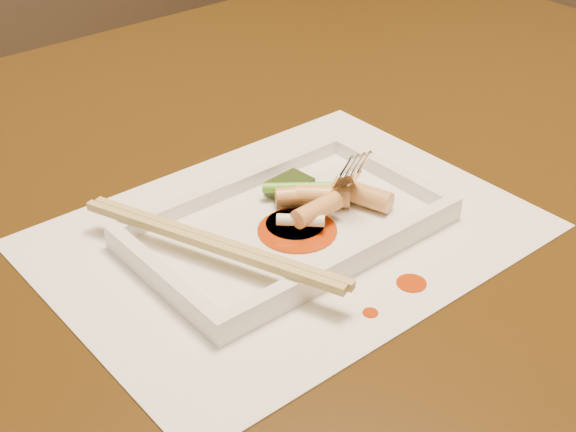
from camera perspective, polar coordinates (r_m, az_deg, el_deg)
table at (r=0.81m, az=-3.93°, el=-4.37°), size 1.40×0.90×0.75m
placemat at (r=0.68m, az=0.00°, el=-1.31°), size 0.40×0.30×0.00m
sauce_splatter_a at (r=0.64m, az=8.77°, el=-4.74°), size 0.02×0.02×0.00m
sauce_splatter_b at (r=0.60m, az=5.88°, el=-6.86°), size 0.01×0.01×0.00m
plate_base at (r=0.68m, az=0.00°, el=-0.99°), size 0.26×0.16×0.01m
plate_rim_far at (r=0.73m, az=-3.74°, el=2.25°), size 0.26×0.01×0.01m
plate_rim_near at (r=0.63m, az=4.31°, el=-3.05°), size 0.26×0.01×0.01m
plate_rim_left at (r=0.62m, az=-8.89°, el=-4.24°), size 0.01×0.14×0.01m
plate_rim_right at (r=0.75m, az=7.31°, el=3.12°), size 0.01×0.14×0.01m
veg_piece at (r=0.72m, az=0.11°, el=2.14°), size 0.04×0.03×0.01m
scallion_white at (r=0.67m, az=0.90°, el=-0.30°), size 0.04×0.03×0.01m
scallion_green at (r=0.71m, az=1.58°, el=2.07°), size 0.07×0.06×0.01m
chopstick_a at (r=0.63m, az=-5.75°, el=-2.03°), size 0.09×0.23×0.01m
chopstick_b at (r=0.63m, az=-5.15°, el=-1.77°), size 0.09×0.23×0.01m
fork at (r=0.70m, az=3.51°, el=7.07°), size 0.09×0.10×0.14m
sauce_blob_0 at (r=0.67m, az=0.67°, el=-1.03°), size 0.07×0.07×0.00m
sauce_blob_1 at (r=0.68m, az=0.51°, el=-0.57°), size 0.05×0.05×0.00m
rice_cake_0 at (r=0.70m, az=2.53°, el=1.43°), size 0.05×0.05×0.02m
rice_cake_1 at (r=0.70m, az=5.62°, el=1.41°), size 0.03×0.05×0.02m
rice_cake_2 at (r=0.67m, az=2.08°, el=0.45°), size 0.05×0.02×0.02m
rice_cake_3 at (r=0.70m, az=1.13°, el=1.47°), size 0.05×0.04×0.02m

